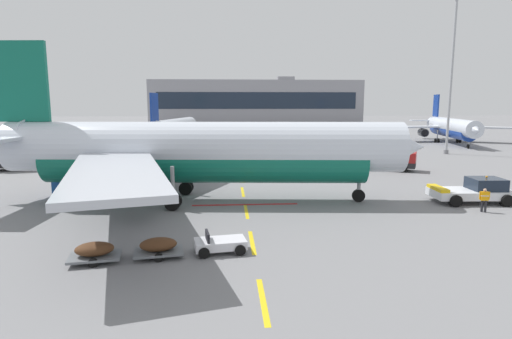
{
  "coord_description": "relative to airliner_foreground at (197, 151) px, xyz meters",
  "views": [
    {
      "loc": [
        16.65,
        -8.89,
        7.61
      ],
      "look_at": [
        18.89,
        22.86,
        2.55
      ],
      "focal_mm": 29.42,
      "sensor_mm": 36.0,
      "label": 1
    }
  ],
  "objects": [
    {
      "name": "apron_paint_markings",
      "position": [
        3.6,
        14.03,
        -3.95
      ],
      "size": [
        8.0,
        96.67,
        0.01
      ],
      "color": "yellow",
      "rests_on": "ground"
    },
    {
      "name": "fuel_service_truck",
      "position": [
        -14.77,
        19.59,
        -2.3
      ],
      "size": [
        6.53,
        6.75,
        3.14
      ],
      "color": "black",
      "rests_on": "ground"
    },
    {
      "name": "airliner_far_center",
      "position": [
        44.75,
        44.72,
        -0.91
      ],
      "size": [
        26.1,
        26.64,
        9.38
      ],
      "color": "silver",
      "rests_on": "ground"
    },
    {
      "name": "pushback_tug",
      "position": [
        21.34,
        -1.84,
        -3.05
      ],
      "size": [
        6.13,
        3.42,
        2.08
      ],
      "color": "silver",
      "rests_on": "ground"
    },
    {
      "name": "ground_power_truck",
      "position": [
        -22.0,
        16.96,
        -2.3
      ],
      "size": [
        7.37,
        3.97,
        3.14
      ],
      "color": "black",
      "rests_on": "ground"
    },
    {
      "name": "ground_crew_worker",
      "position": [
        20.29,
        -4.73,
        -2.98
      ],
      "size": [
        0.66,
        0.35,
        1.69
      ],
      "color": "#232328",
      "rests_on": "ground"
    },
    {
      "name": "baggage_train",
      "position": [
        -1.16,
        -11.98,
        -3.42
      ],
      "size": [
        8.72,
        2.83,
        1.14
      ],
      "color": "silver",
      "rests_on": "ground"
    },
    {
      "name": "ground",
      "position": [
        25.6,
        16.63,
        -3.95
      ],
      "size": [
        400.0,
        400.0,
        0.0
      ],
      "primitive_type": "plane",
      "color": "slate"
    },
    {
      "name": "airliner_mid_left",
      "position": [
        -7.61,
        47.21,
        -0.97
      ],
      "size": [
        25.77,
        26.24,
        9.22
      ],
      "color": "silver",
      "rests_on": "ground"
    },
    {
      "name": "catering_truck",
      "position": [
        20.04,
        14.44,
        -2.3
      ],
      "size": [
        7.32,
        5.36,
        3.14
      ],
      "color": "black",
      "rests_on": "ground"
    },
    {
      "name": "airliner_foreground",
      "position": [
        0.0,
        0.0,
        0.0
      ],
      "size": [
        34.82,
        34.5,
        12.2
      ],
      "color": "silver",
      "rests_on": "ground"
    },
    {
      "name": "terminal_satellite",
      "position": [
        12.78,
        120.84,
        3.72
      ],
      "size": [
        72.83,
        22.9,
        16.91
      ],
      "color": "gray",
      "rests_on": "ground"
    },
    {
      "name": "apron_light_mast_far",
      "position": [
        35.35,
        28.52,
        10.85
      ],
      "size": [
        1.8,
        1.8,
        23.66
      ],
      "color": "slate",
      "rests_on": "ground"
    },
    {
      "name": "uld_cargo_container",
      "position": [
        -10.95,
        2.42,
        -3.15
      ],
      "size": [
        1.69,
        1.65,
        1.6
      ],
      "color": "#194C9E",
      "rests_on": "ground"
    }
  ]
}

